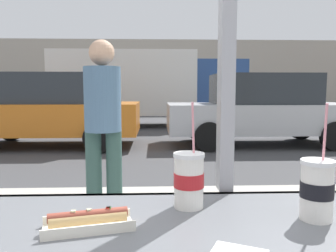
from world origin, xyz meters
name	(u,v)px	position (x,y,z in m)	size (l,w,h in m)	color
ground_plane	(164,138)	(0.00, 8.00, 0.00)	(60.00, 60.00, 0.00)	#424244
sidewalk_strip	(185,240)	(0.00, 1.60, 0.06)	(16.00, 2.80, 0.11)	#B2ADA3
building_facade_far	(159,77)	(0.00, 18.27, 2.03)	(28.00, 1.20, 4.06)	#A89E8E
soda_cup_left	(317,189)	(0.20, -0.23, 1.04)	(0.09, 0.09, 0.33)	white
soda_cup_right	(189,179)	(-0.15, -0.11, 1.04)	(0.10, 0.10, 0.33)	white
hotdog_tray_near	(89,221)	(-0.43, -0.27, 0.98)	(0.25, 0.15, 0.05)	silver
parked_car_orange	(51,110)	(-2.65, 6.84, 0.86)	(4.12, 2.04, 1.69)	orange
parked_car_silver	(261,109)	(2.28, 6.84, 0.85)	(4.43, 1.93, 1.69)	#BCBCC1
box_truck	(147,85)	(-0.53, 11.25, 1.49)	(6.73, 2.44, 2.65)	silver
pedestrian	(103,121)	(-0.71, 1.84, 1.05)	(0.32, 0.32, 1.63)	#2F4B46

